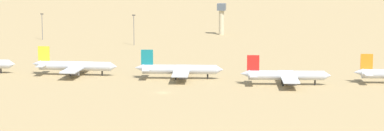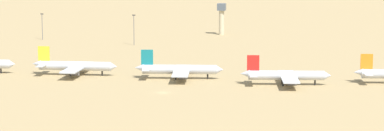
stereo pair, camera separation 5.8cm
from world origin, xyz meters
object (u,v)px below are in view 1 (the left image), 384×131
object	(u,v)px
parked_jet_yellow_1	(74,66)
light_pole_west	(134,28)
parked_jet_red_3	(285,75)
control_tower	(222,16)
parked_jet_teal_2	(179,69)
light_pole_mid	(42,25)

from	to	relation	value
parked_jet_yellow_1	light_pole_west	distance (m)	103.42
parked_jet_red_3	light_pole_west	size ratio (longest dim) A/B	2.09
light_pole_west	control_tower	bearing A→B (deg)	55.34
parked_jet_yellow_1	light_pole_west	size ratio (longest dim) A/B	2.16
light_pole_west	parked_jet_teal_2	bearing A→B (deg)	-67.84
parked_jet_yellow_1	control_tower	distance (m)	168.97
parked_jet_teal_2	light_pole_mid	world-z (taller)	light_pole_mid
parked_jet_yellow_1	control_tower	world-z (taller)	control_tower
parked_jet_teal_2	parked_jet_red_3	bearing A→B (deg)	-16.31
parked_jet_red_3	light_pole_mid	xyz separation A→B (m)	(-144.92, 130.35, 5.07)
parked_jet_teal_2	parked_jet_yellow_1	bearing A→B (deg)	170.64
light_pole_west	light_pole_mid	bearing A→B (deg)	163.85
parked_jet_red_3	light_pole_west	xyz separation A→B (m)	(-86.38, 113.40, 5.84)
parked_jet_yellow_1	light_pole_mid	world-z (taller)	light_pole_mid
parked_jet_yellow_1	light_pole_west	world-z (taller)	light_pole_west
parked_jet_teal_2	parked_jet_red_3	world-z (taller)	parked_jet_teal_2
light_pole_west	light_pole_mid	xyz separation A→B (m)	(-58.54, 16.95, -0.77)
light_pole_west	parked_jet_yellow_1	bearing A→B (deg)	-90.94
parked_jet_teal_2	light_pole_mid	distance (m)	159.33
parked_jet_red_3	control_tower	xyz separation A→B (m)	(-44.94, 173.34, 7.82)
light_pole_mid	control_tower	bearing A→B (deg)	23.27
parked_jet_teal_2	light_pole_mid	xyz separation A→B (m)	(-101.59, 122.65, 4.97)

